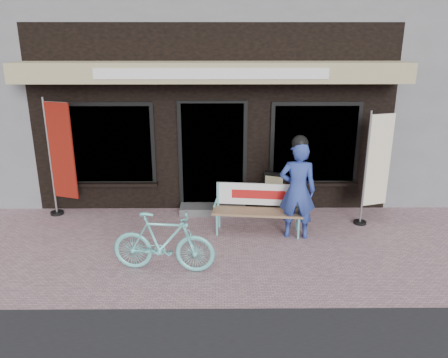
{
  "coord_description": "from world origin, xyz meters",
  "views": [
    {
      "loc": [
        0.15,
        -6.33,
        3.34
      ],
      "look_at": [
        0.21,
        0.7,
        1.05
      ],
      "focal_mm": 35.0,
      "sensor_mm": 36.0,
      "label": 1
    }
  ],
  "objects_px": {
    "bench": "(258,205)",
    "bicycle": "(163,242)",
    "nobori_cream": "(376,167)",
    "menu_stand": "(274,192)",
    "nobori_red": "(60,157)",
    "person": "(297,188)"
  },
  "relations": [
    {
      "from": "person",
      "to": "bicycle",
      "type": "height_order",
      "value": "person"
    },
    {
      "from": "bicycle",
      "to": "menu_stand",
      "type": "relative_size",
      "value": 1.85
    },
    {
      "from": "nobori_red",
      "to": "menu_stand",
      "type": "bearing_deg",
      "value": 21.1
    },
    {
      "from": "person",
      "to": "bench",
      "type": "bearing_deg",
      "value": 167.75
    },
    {
      "from": "nobori_cream",
      "to": "bench",
      "type": "bearing_deg",
      "value": 172.44
    },
    {
      "from": "nobori_cream",
      "to": "nobori_red",
      "type": "bearing_deg",
      "value": 159.2
    },
    {
      "from": "bench",
      "to": "bicycle",
      "type": "xyz_separation_m",
      "value": [
        -1.51,
        -1.39,
        -0.05
      ]
    },
    {
      "from": "bench",
      "to": "nobori_red",
      "type": "xyz_separation_m",
      "value": [
        -3.69,
        0.74,
        0.68
      ]
    },
    {
      "from": "bicycle",
      "to": "nobori_red",
      "type": "bearing_deg",
      "value": 52.7
    },
    {
      "from": "bicycle",
      "to": "bench",
      "type": "bearing_deg",
      "value": -40.46
    },
    {
      "from": "nobori_cream",
      "to": "person",
      "type": "bearing_deg",
      "value": -175.65
    },
    {
      "from": "person",
      "to": "bicycle",
      "type": "bearing_deg",
      "value": -144.04
    },
    {
      "from": "bicycle",
      "to": "nobori_cream",
      "type": "bearing_deg",
      "value": -57.47
    },
    {
      "from": "bench",
      "to": "person",
      "type": "xyz_separation_m",
      "value": [
        0.64,
        -0.23,
        0.38
      ]
    },
    {
      "from": "bench",
      "to": "menu_stand",
      "type": "bearing_deg",
      "value": 72.64
    },
    {
      "from": "person",
      "to": "menu_stand",
      "type": "xyz_separation_m",
      "value": [
        -0.25,
        1.11,
        -0.47
      ]
    },
    {
      "from": "bicycle",
      "to": "nobori_red",
      "type": "distance_m",
      "value": 3.13
    },
    {
      "from": "bench",
      "to": "nobori_red",
      "type": "distance_m",
      "value": 3.83
    },
    {
      "from": "bench",
      "to": "nobori_red",
      "type": "height_order",
      "value": "nobori_red"
    },
    {
      "from": "menu_stand",
      "to": "nobori_cream",
      "type": "bearing_deg",
      "value": 5.53
    },
    {
      "from": "nobori_cream",
      "to": "menu_stand",
      "type": "distance_m",
      "value": 1.96
    },
    {
      "from": "bench",
      "to": "nobori_red",
      "type": "bearing_deg",
      "value": 175.21
    }
  ]
}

